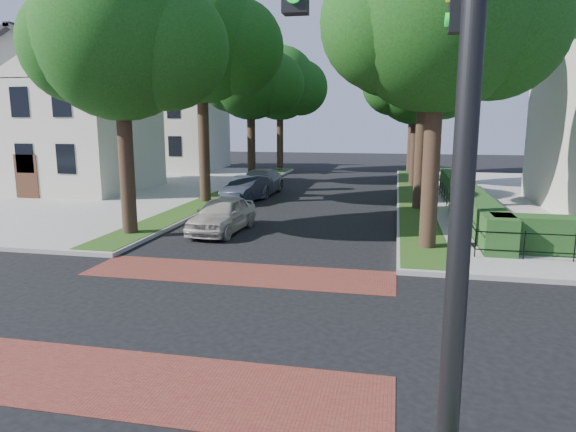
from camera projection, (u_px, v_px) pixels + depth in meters
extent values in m
plane|color=black|center=(197.00, 314.00, 11.82)|extent=(120.00, 120.00, 0.00)
cube|color=gray|center=(28.00, 186.00, 34.03)|extent=(30.00, 30.00, 0.15)
cube|color=maroon|center=(238.00, 273.00, 14.89)|extent=(9.00, 2.20, 0.01)
cube|color=maroon|center=(126.00, 381.00, 8.74)|extent=(9.00, 2.20, 0.01)
cube|color=#254513|center=(413.00, 196.00, 29.07)|extent=(1.60, 29.80, 0.02)
cube|color=#254513|center=(231.00, 191.00, 31.25)|extent=(1.60, 29.80, 0.02)
cylinder|color=black|center=(432.00, 138.00, 16.74)|extent=(0.56, 0.56, 7.35)
sphere|color=#11370F|center=(439.00, 12.00, 16.02)|extent=(6.20, 6.20, 6.20)
sphere|color=#11370F|center=(494.00, 25.00, 16.04)|extent=(4.65, 4.65, 4.65)
sphere|color=#11370F|center=(388.00, 23.00, 16.20)|extent=(4.34, 4.34, 4.34)
sphere|color=#11370F|center=(439.00, 6.00, 17.40)|extent=(4.03, 4.03, 4.03)
cylinder|color=black|center=(422.00, 129.00, 24.40)|extent=(0.56, 0.56, 7.70)
sphere|color=#11370F|center=(426.00, 39.00, 23.65)|extent=(6.60, 6.60, 6.60)
sphere|color=#11370F|center=(466.00, 48.00, 23.65)|extent=(4.95, 4.95, 4.95)
sphere|color=#11370F|center=(389.00, 46.00, 23.85)|extent=(4.62, 4.62, 4.62)
sphere|color=#11370F|center=(427.00, 34.00, 25.13)|extent=(4.29, 4.29, 4.29)
cylinder|color=black|center=(415.00, 135.00, 33.15)|extent=(0.56, 0.56, 6.65)
sphere|color=#11370F|center=(418.00, 79.00, 32.51)|extent=(5.80, 5.80, 5.80)
sphere|color=#11370F|center=(443.00, 85.00, 32.55)|extent=(4.35, 4.35, 4.35)
sphere|color=#11370F|center=(394.00, 84.00, 32.66)|extent=(4.06, 4.06, 4.06)
sphere|color=#11370F|center=(419.00, 72.00, 33.79)|extent=(3.77, 3.77, 3.77)
cylinder|color=black|center=(411.00, 129.00, 41.78)|extent=(0.56, 0.56, 7.00)
sphere|color=#11370F|center=(414.00, 83.00, 41.10)|extent=(6.00, 6.00, 6.00)
sphere|color=#11370F|center=(434.00, 88.00, 41.13)|extent=(4.50, 4.50, 4.50)
sphere|color=#11370F|center=(394.00, 87.00, 41.26)|extent=(4.20, 4.20, 4.20)
sphere|color=#11370F|center=(415.00, 78.00, 42.43)|extent=(3.90, 3.90, 3.90)
cylinder|color=black|center=(125.00, 140.00, 18.99)|extent=(0.56, 0.56, 7.00)
sphere|color=#11370F|center=(119.00, 36.00, 18.31)|extent=(6.00, 6.00, 6.00)
sphere|color=#11370F|center=(166.00, 47.00, 18.34)|extent=(4.50, 4.50, 4.50)
sphere|color=#11370F|center=(79.00, 45.00, 18.48)|extent=(4.20, 4.20, 4.20)
sphere|color=#11370F|center=(141.00, 28.00, 19.65)|extent=(3.90, 3.90, 3.90)
cylinder|color=black|center=(203.00, 124.00, 26.59)|extent=(0.56, 0.56, 8.05)
sphere|color=#11370F|center=(201.00, 39.00, 25.81)|extent=(6.40, 6.40, 6.40)
sphere|color=#11370F|center=(236.00, 47.00, 25.82)|extent=(4.80, 4.80, 4.80)
sphere|color=#11370F|center=(170.00, 45.00, 26.00)|extent=(4.48, 4.48, 4.48)
sphere|color=#11370F|center=(213.00, 33.00, 27.24)|extent=(4.16, 4.16, 4.16)
cylinder|color=black|center=(251.00, 132.00, 35.36)|extent=(0.56, 0.56, 6.86)
sphere|color=#11370F|center=(250.00, 78.00, 34.69)|extent=(5.60, 5.60, 5.60)
sphere|color=#11370F|center=(274.00, 84.00, 34.74)|extent=(4.20, 4.20, 4.20)
sphere|color=#11370F|center=(230.00, 83.00, 34.84)|extent=(3.92, 3.92, 3.92)
sphere|color=#11370F|center=(257.00, 72.00, 35.93)|extent=(3.64, 3.64, 3.64)
cylinder|color=black|center=(280.00, 128.00, 43.99)|extent=(0.56, 0.56, 7.14)
sphere|color=#11370F|center=(280.00, 83.00, 43.30)|extent=(6.20, 6.20, 6.20)
sphere|color=#11370F|center=(300.00, 88.00, 43.31)|extent=(4.65, 4.65, 4.65)
sphere|color=#11370F|center=(262.00, 87.00, 43.47)|extent=(4.34, 4.34, 4.34)
sphere|color=#11370F|center=(285.00, 78.00, 44.68)|extent=(4.03, 4.03, 4.03)
cube|color=#17431B|center=(466.00, 197.00, 24.55)|extent=(1.00, 18.00, 1.20)
cube|color=beige|center=(69.00, 137.00, 31.65)|extent=(9.00, 8.00, 6.50)
cube|color=maroon|center=(87.00, 46.00, 28.63)|extent=(0.80, 0.80, 3.64)
cube|color=beige|center=(167.00, 132.00, 45.11)|extent=(9.00, 8.00, 6.50)
cube|color=maroon|center=(186.00, 70.00, 42.10)|extent=(0.80, 0.80, 3.64)
cylinder|color=black|center=(466.00, 142.00, 5.60)|extent=(0.26, 0.26, 8.00)
cylinder|color=#0CB226|center=(447.00, 20.00, 6.97)|extent=(0.05, 0.18, 0.18)
imported|color=#BDB6AA|center=(222.00, 215.00, 20.31)|extent=(1.95, 4.28, 1.42)
imported|color=#1E242D|center=(247.00, 189.00, 28.12)|extent=(2.03, 4.35, 1.38)
imported|color=slate|center=(259.00, 182.00, 30.58)|extent=(2.29, 5.15, 1.47)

